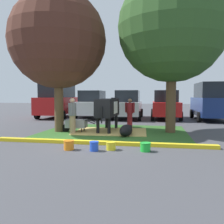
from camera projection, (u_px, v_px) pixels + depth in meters
ground_plane at (98, 141)px, 8.74m from camera, size 80.00×80.00×0.00m
grass_island at (114, 132)px, 10.86m from camera, size 6.45×5.19×0.02m
curb_yellow at (100, 143)px, 8.16m from camera, size 7.65×0.24×0.12m
hay_bedding at (111, 132)px, 10.91m from camera, size 3.32×2.56×0.04m
shade_tree_left at (58, 40)px, 10.73m from camera, size 4.34×4.34×6.32m
shade_tree_right at (172, 28)px, 10.46m from camera, size 4.77×4.77×7.02m
cow_holstein at (108, 108)px, 11.17m from camera, size 0.74×3.14×1.55m
calf_lying at (126, 130)px, 9.83m from camera, size 0.59×1.32×0.48m
person_handler at (130, 113)px, 12.06m from camera, size 0.51×0.34×1.52m
person_visitor_near at (72, 115)px, 10.32m from camera, size 0.34×0.52×1.57m
wheelbarrow at (76, 124)px, 10.85m from camera, size 1.61×0.64×0.63m
bucket_orange at (69, 145)px, 7.36m from camera, size 0.33×0.33×0.29m
bucket_blue at (94, 146)px, 7.21m from camera, size 0.29×0.29×0.29m
bucket_yellow at (111, 146)px, 7.35m from camera, size 0.32×0.32×0.25m
bucket_green at (145, 147)px, 7.15m from camera, size 0.33×0.33×0.27m
suv_dark_grey at (58, 101)px, 18.11m from camera, size 2.17×4.62×2.52m
sedan_blue at (92, 105)px, 17.84m from camera, size 2.06×4.42×2.02m
sedan_silver at (128, 105)px, 17.17m from camera, size 2.06×4.42×2.02m
sedan_red at (166, 105)px, 16.93m from camera, size 2.06×4.42×2.02m
suv_black at (210, 101)px, 16.13m from camera, size 2.17×4.62×2.52m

